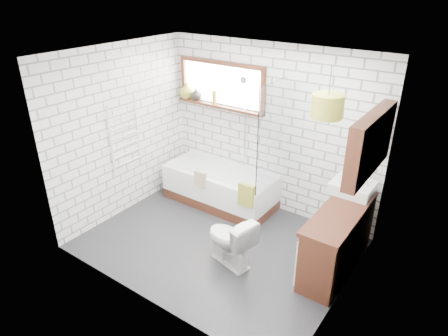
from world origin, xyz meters
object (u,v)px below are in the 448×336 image
Objects in this scene: basin at (352,188)px; toilet at (230,240)px; vanity at (338,240)px; bathtub at (220,187)px; pendant at (327,106)px.

basin is 1.68m from toilet.
basin is (-0.06, 0.50, 0.48)m from vanity.
bathtub is at bearing -178.83° from basin.
toilet is (-1.06, -1.18, -0.54)m from basin.
bathtub is at bearing 167.60° from vanity.
vanity is 2.83× the size of basin.
pendant is (-0.17, -0.75, 1.22)m from basin.
toilet is at bearing -49.79° from bathtub.
vanity is 0.69m from basin.
toilet reaches higher than bathtub.
vanity is at bearing -83.16° from basin.
toilet is at bearing -153.87° from pendant.
vanity is 4.31× the size of pendant.
basin reaches higher than vanity.
toilet is 2.02m from pendant.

